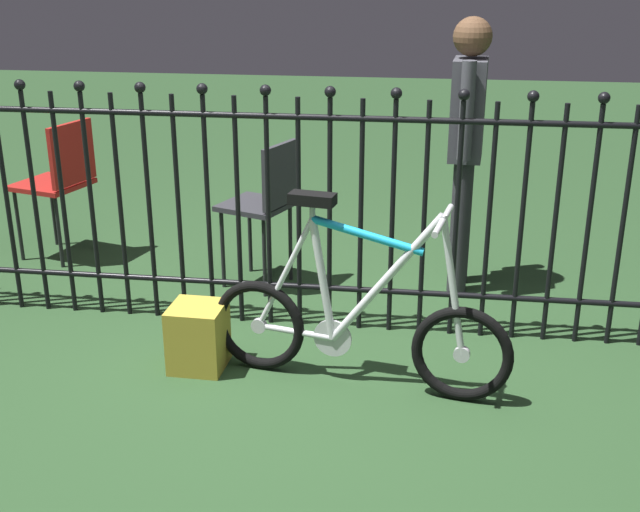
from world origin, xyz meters
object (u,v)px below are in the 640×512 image
chair_charcoal (266,198)px  display_crate (198,337)px  chair_red (61,176)px  person_visitor (466,134)px  bicycle (356,324)px

chair_charcoal → display_crate: bearing=-96.6°
chair_red → chair_charcoal: (1.38, -0.29, -0.01)m
chair_red → person_visitor: bearing=-3.2°
bicycle → display_crate: size_ratio=4.41×
bicycle → chair_charcoal: bicycle is taller
bicycle → display_crate: bearing=176.0°
person_visitor → bicycle: bearing=-111.2°
chair_red → chair_charcoal: chair_red is taller
display_crate → chair_charcoal: bearing=83.4°
chair_red → display_crate: chair_red is taller
chair_red → chair_charcoal: size_ratio=1.03×
chair_red → person_visitor: person_visitor is taller
bicycle → chair_red: chair_red is taller
person_visitor → chair_red: bearing=176.8°
chair_charcoal → chair_red: bearing=168.2°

